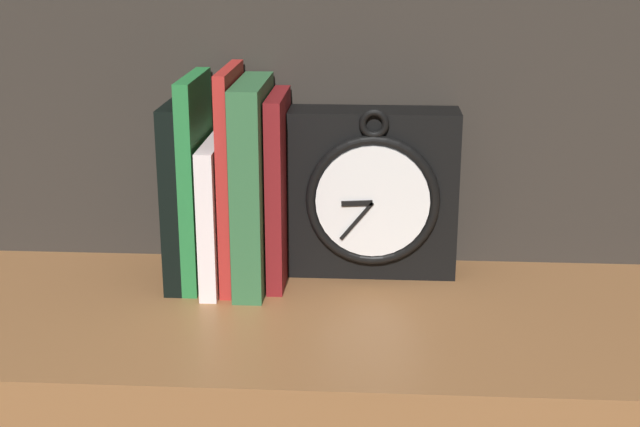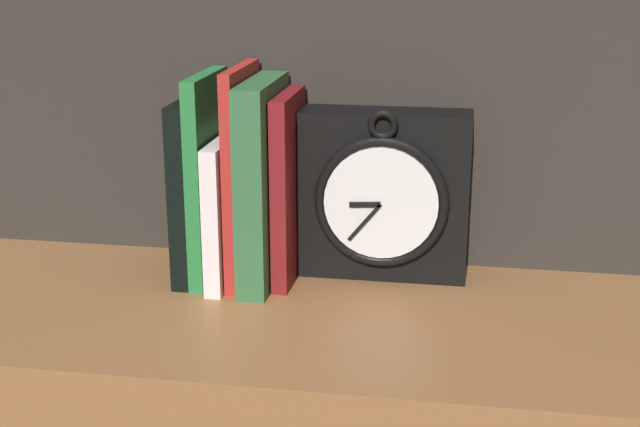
% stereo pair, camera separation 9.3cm
% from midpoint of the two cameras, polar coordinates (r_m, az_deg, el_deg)
% --- Properties ---
extents(clock, '(0.20, 0.08, 0.21)m').
position_cam_midpoint_polar(clock, '(1.05, 0.88, 1.28)').
color(clock, black).
rests_on(clock, bookshelf).
extents(book_slot0_black, '(0.02, 0.13, 0.21)m').
position_cam_midpoint_polar(book_slot0_black, '(1.06, -11.40, 1.36)').
color(book_slot0_black, black).
rests_on(book_slot0_black, bookshelf).
extents(book_slot1_green, '(0.02, 0.13, 0.24)m').
position_cam_midpoint_polar(book_slot1_green, '(1.05, -10.44, 2.11)').
color(book_slot1_green, '#237336').
rests_on(book_slot1_green, bookshelf).
extents(book_slot2_white, '(0.02, 0.15, 0.17)m').
position_cam_midpoint_polar(book_slot2_white, '(1.05, -9.18, 0.09)').
color(book_slot2_white, white).
rests_on(book_slot2_white, bookshelf).
extents(book_slot3_red, '(0.01, 0.14, 0.25)m').
position_cam_midpoint_polar(book_slot3_red, '(1.04, -8.24, 2.31)').
color(book_slot3_red, '#AF2622').
rests_on(book_slot3_red, bookshelf).
extents(book_slot4_green, '(0.03, 0.15, 0.24)m').
position_cam_midpoint_polar(book_slot4_green, '(1.03, -6.89, 1.83)').
color(book_slot4_green, '#2F6339').
rests_on(book_slot4_green, bookshelf).
extents(book_slot5_maroon, '(0.02, 0.12, 0.22)m').
position_cam_midpoint_polar(book_slot5_maroon, '(1.04, -5.24, 1.57)').
color(book_slot5_maroon, maroon).
rests_on(book_slot5_maroon, bookshelf).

